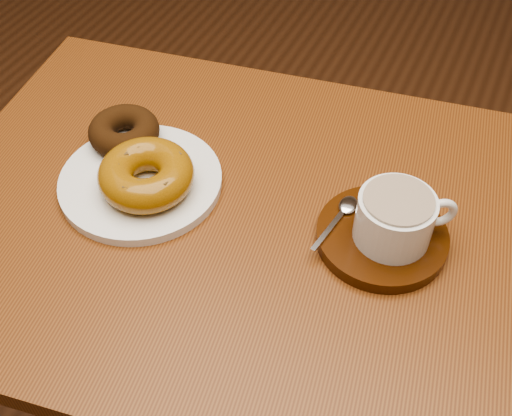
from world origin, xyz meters
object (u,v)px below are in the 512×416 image
at_px(donut_plate, 141,181).
at_px(saucer, 382,237).
at_px(coffee_cup, 396,218).
at_px(cafe_table, 244,271).

xyz_separation_m(donut_plate, saucer, (0.33, 0.04, 0.00)).
height_order(saucer, coffee_cup, coffee_cup).
distance_m(cafe_table, saucer, 0.23).
bearing_deg(coffee_cup, saucer, 146.25).
xyz_separation_m(cafe_table, saucer, (0.18, 0.03, 0.14)).
relative_size(donut_plate, coffee_cup, 1.91).
distance_m(donut_plate, saucer, 0.33).
bearing_deg(coffee_cup, donut_plate, 154.69).
height_order(cafe_table, donut_plate, donut_plate).
bearing_deg(donut_plate, cafe_table, 3.34).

